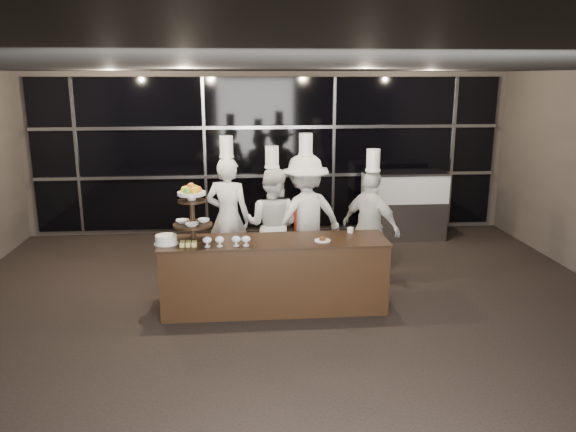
{
  "coord_description": "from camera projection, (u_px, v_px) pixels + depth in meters",
  "views": [
    {
      "loc": [
        -0.58,
        -5.48,
        2.91
      ],
      "look_at": [
        0.04,
        1.54,
        1.15
      ],
      "focal_mm": 35.0,
      "sensor_mm": 36.0,
      "label": 1
    }
  ],
  "objects": [
    {
      "name": "display_stand",
      "position": [
        192.0,
        209.0,
        6.83
      ],
      "size": [
        0.48,
        0.48,
        0.74
      ],
      "color": "black",
      "rests_on": "buffet_counter"
    },
    {
      "name": "buffet_counter",
      "position": [
        274.0,
        274.0,
        7.12
      ],
      "size": [
        2.84,
        0.74,
        0.92
      ],
      "color": "black",
      "rests_on": "ground"
    },
    {
      "name": "chef_d",
      "position": [
        371.0,
        227.0,
        7.94
      ],
      "size": [
        0.92,
        0.99,
        1.94
      ],
      "color": "silver",
      "rests_on": "ground"
    },
    {
      "name": "small_plate",
      "position": [
        322.0,
        240.0,
        6.96
      ],
      "size": [
        0.2,
        0.2,
        0.05
      ],
      "color": "white",
      "rests_on": "buffet_counter"
    },
    {
      "name": "chef_a",
      "position": [
        228.0,
        217.0,
        8.16
      ],
      "size": [
        0.76,
        0.61,
        2.1
      ],
      "color": "silver",
      "rests_on": "ground"
    },
    {
      "name": "chef_cup",
      "position": [
        350.0,
        230.0,
        7.33
      ],
      "size": [
        0.08,
        0.08,
        0.07
      ],
      "primitive_type": "cylinder",
      "color": "white",
      "rests_on": "buffet_counter"
    },
    {
      "name": "display_case",
      "position": [
        404.0,
        201.0,
        10.25
      ],
      "size": [
        1.48,
        0.65,
        1.24
      ],
      "color": "#A5A5AA",
      "rests_on": "ground"
    },
    {
      "name": "chef_b",
      "position": [
        272.0,
        224.0,
        8.05
      ],
      "size": [
        0.99,
        0.9,
        1.97
      ],
      "color": "white",
      "rests_on": "ground"
    },
    {
      "name": "window_wall",
      "position": [
        270.0,
        154.0,
        10.46
      ],
      "size": [
        8.6,
        0.1,
        2.8
      ],
      "color": "black",
      "rests_on": "ground"
    },
    {
      "name": "chef_c",
      "position": [
        305.0,
        217.0,
        8.1
      ],
      "size": [
        1.35,
        1.04,
        2.14
      ],
      "color": "silver",
      "rests_on": "ground"
    },
    {
      "name": "layer_cake",
      "position": [
        166.0,
        240.0,
        6.84
      ],
      "size": [
        0.3,
        0.3,
        0.11
      ],
      "color": "white",
      "rests_on": "buffet_counter"
    },
    {
      "name": "pastry_squares",
      "position": [
        188.0,
        244.0,
        6.76
      ],
      "size": [
        0.2,
        0.13,
        0.05
      ],
      "color": "#DED16C",
      "rests_on": "buffet_counter"
    },
    {
      "name": "compotes",
      "position": [
        227.0,
        240.0,
        6.73
      ],
      "size": [
        0.57,
        0.11,
        0.12
      ],
      "color": "silver",
      "rests_on": "buffet_counter"
    },
    {
      "name": "room",
      "position": [
        297.0,
        219.0,
        5.69
      ],
      "size": [
        10.0,
        10.0,
        10.0
      ],
      "color": "black",
      "rests_on": "ground"
    }
  ]
}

